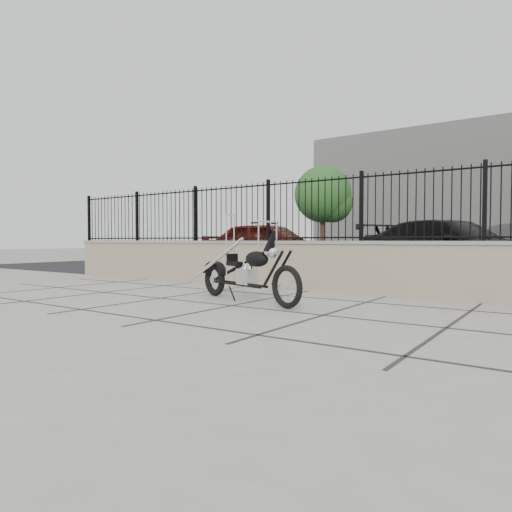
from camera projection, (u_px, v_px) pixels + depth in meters
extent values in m
plane|color=#99968E|center=(232.00, 306.00, 6.74)|extent=(90.00, 90.00, 0.00)
plane|color=black|center=(438.00, 266.00, 16.99)|extent=(30.00, 30.00, 0.00)
cube|color=gray|center=(311.00, 266.00, 8.78)|extent=(14.00, 0.36, 0.96)
cube|color=black|center=(312.00, 209.00, 8.74)|extent=(14.00, 0.08, 1.20)
cube|color=beige|center=(494.00, 191.00, 28.33)|extent=(22.00, 6.00, 8.00)
imported|color=#4B110A|center=(270.00, 246.00, 14.93)|extent=(4.85, 2.42, 1.59)
imported|color=black|center=(451.00, 249.00, 11.74)|extent=(5.62, 4.05, 1.51)
cylinder|color=blue|center=(261.00, 259.00, 12.56)|extent=(0.12, 0.12, 0.91)
cylinder|color=#382619|center=(323.00, 232.00, 23.79)|extent=(0.28, 0.28, 2.77)
sphere|color=#286425|center=(323.00, 191.00, 23.72)|extent=(2.95, 2.95, 2.95)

